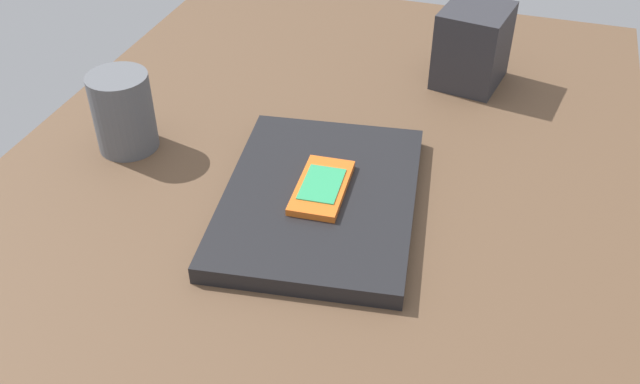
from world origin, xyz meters
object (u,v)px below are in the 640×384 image
laptop_closed (320,198)px  pen_cup (123,112)px  cell_phone_on_laptop (322,187)px  desk_organizer (473,46)px

laptop_closed → pen_cup: size_ratio=2.91×
cell_phone_on_laptop → desk_organizer: bearing=161.0°
desk_organizer → cell_phone_on_laptop: bearing=-9.2°
pen_cup → desk_organizer: size_ratio=0.90×
laptop_closed → desk_organizer: bearing=153.4°
laptop_closed → desk_organizer: (-35.63, 12.35, 4.75)cm
laptop_closed → pen_cup: bearing=-106.4°
pen_cup → desk_organizer: desk_organizer is taller
laptop_closed → desk_organizer: 38.01cm
cell_phone_on_laptop → pen_cup: bearing=-98.4°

